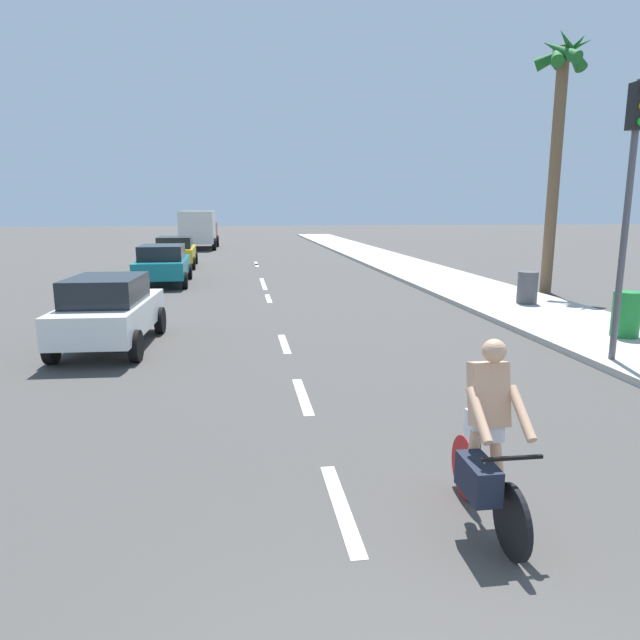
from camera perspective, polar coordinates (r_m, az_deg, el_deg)
ground_plane at (r=21.79m, az=-5.66°, el=3.34°), size 160.00×160.00×0.00m
sidewalk_strip at (r=25.20m, az=11.43°, el=4.40°), size 3.60×80.00×0.14m
lane_stripe_1 at (r=6.02m, az=2.16°, el=-18.38°), size 0.16×1.80×0.01m
lane_stripe_2 at (r=9.16m, az=-1.79°, el=-7.71°), size 0.16×1.80×0.01m
lane_stripe_3 at (r=12.62m, az=-3.65°, el=-2.41°), size 0.16×1.80×0.01m
lane_stripe_4 at (r=19.00m, az=-5.26°, el=2.19°), size 0.16×1.80×0.01m
lane_stripe_5 at (r=21.93m, az=-5.68°, el=3.40°), size 0.16×1.80×0.01m
lane_stripe_6 at (r=23.70m, az=-5.88°, el=3.98°), size 0.16×1.80×0.01m
lane_stripe_7 at (r=30.34m, az=-6.44°, el=5.55°), size 0.16×1.80×0.01m
lane_stripe_8 at (r=31.42m, az=-6.50°, el=5.74°), size 0.16×1.80×0.01m
cyclist at (r=5.55m, az=16.51°, el=-12.01°), size 0.62×1.71×1.82m
parked_car_white at (r=12.93m, az=-20.62°, el=0.97°), size 1.95×3.90×1.57m
parked_car_teal at (r=23.32m, az=-15.67°, el=5.57°), size 2.12×4.48×1.57m
parked_car_yellow at (r=30.15m, az=-14.46°, el=6.83°), size 2.19×4.56×1.57m
delivery_truck at (r=43.55m, az=-12.22°, el=9.06°), size 2.77×6.28×2.80m
palm_tree_mid at (r=21.93m, az=23.19°, el=19.32°), size 1.82×1.83×8.83m
traffic_signal at (r=11.86m, az=29.08°, el=12.91°), size 0.28×0.33×5.20m
trash_bin_near at (r=14.34m, az=28.66°, el=0.52°), size 0.60×0.60×1.02m
trash_bin_far at (r=18.19m, az=20.32°, el=3.11°), size 0.60×0.60×0.97m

